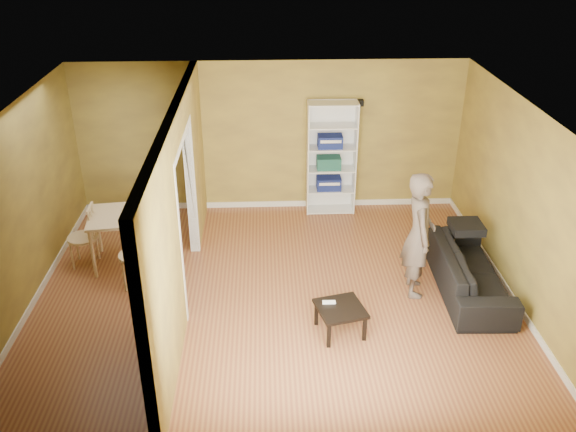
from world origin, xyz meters
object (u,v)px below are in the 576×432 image
object	(u,v)px
bookshelf	(331,157)
coffee_table	(340,311)
chair_far	(151,215)
sofa	(470,264)
dining_table	(134,218)
person	(420,224)
chair_left	(82,236)
chair_near	(135,253)

from	to	relation	value
bookshelf	coffee_table	distance (m)	3.56
chair_far	sofa	bearing A→B (deg)	-177.72
bookshelf	coffee_table	size ratio (longest dim) A/B	3.50
coffee_table	chair_far	size ratio (longest dim) A/B	0.63
sofa	dining_table	size ratio (longest dim) A/B	1.64
person	sofa	bearing A→B (deg)	-85.56
coffee_table	chair_left	size ratio (longest dim) A/B	0.58
sofa	chair_left	bearing A→B (deg)	82.89
dining_table	chair_far	xyz separation A→B (m)	(0.12, 0.65, -0.28)
coffee_table	dining_table	xyz separation A→B (m)	(-2.84, 1.86, 0.40)
coffee_table	chair_far	distance (m)	3.70
sofa	bookshelf	distance (m)	3.14
sofa	dining_table	bearing A→B (deg)	80.57
sofa	chair_near	bearing A→B (deg)	88.32
bookshelf	sofa	bearing A→B (deg)	-57.32
sofa	chair_near	xyz separation A→B (m)	(-4.61, 0.30, 0.12)
sofa	person	world-z (taller)	person
chair_left	bookshelf	bearing A→B (deg)	113.22
person	chair_far	size ratio (longest dim) A/B	2.36
person	dining_table	bearing A→B (deg)	80.33
bookshelf	chair_near	xyz separation A→B (m)	(-2.95, -2.30, -0.47)
person	chair_left	bearing A→B (deg)	83.34
chair_left	chair_far	distance (m)	1.14
chair_far	person	bearing A→B (deg)	178.77
person	coffee_table	bearing A→B (deg)	132.10
coffee_table	bookshelf	bearing A→B (deg)	86.30
chair_far	bookshelf	bearing A→B (deg)	-139.95
dining_table	chair_far	distance (m)	0.72
person	chair_far	distance (m)	4.22
bookshelf	chair_left	world-z (taller)	bookshelf
coffee_table	chair_near	world-z (taller)	chair_near
sofa	person	distance (m)	1.00
person	chair_far	world-z (taller)	person
person	chair_near	bearing A→B (deg)	89.45
chair_near	chair_far	world-z (taller)	chair_near
coffee_table	chair_left	world-z (taller)	chair_left
dining_table	chair_left	distance (m)	0.80
person	chair_near	size ratio (longest dim) A/B	2.03
sofa	dining_table	distance (m)	4.84
dining_table	chair_near	bearing A→B (deg)	-79.57
person	chair_left	world-z (taller)	person
chair_near	dining_table	bearing A→B (deg)	97.41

